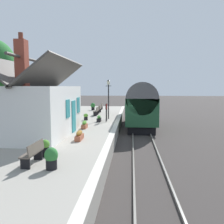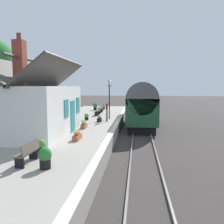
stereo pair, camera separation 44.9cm
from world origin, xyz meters
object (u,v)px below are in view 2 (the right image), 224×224
train (141,105)px  bench_platform_end (28,152)px  bench_mid_platform (98,111)px  planter_bench_left (84,125)px  planter_under_sign (45,157)px  planter_bench_right (95,106)px  lamp_post_platform (109,92)px  station_building (38,108)px  bench_by_lamp (103,106)px  planter_corner_building (41,147)px  planter_edge_far (87,117)px  planter_by_door (99,119)px  station_sign_board (107,108)px  planter_edge_near (77,135)px  bench_near_building (101,109)px

train → bench_platform_end: bearing=162.0°
bench_mid_platform → planter_bench_left: bearing=-178.0°
bench_mid_platform → planter_under_sign: bench_mid_platform is taller
train → planter_under_sign: bearing=165.7°
planter_bench_right → lamp_post_platform: size_ratio=0.25×
station_building → planter_under_sign: 6.81m
bench_by_lamp → planter_corner_building: size_ratio=1.84×
station_building → bench_mid_platform: 10.43m
planter_edge_far → planter_bench_right: size_ratio=0.65×
planter_edge_far → lamp_post_platform: lamp_post_platform is taller
planter_by_door → planter_bench_left: (-3.23, 0.62, -0.00)m
planter_by_door → train: bearing=-49.7°
planter_edge_far → station_sign_board: size_ratio=0.39×
station_building → planter_bench_right: (15.47, -0.89, -1.15)m
station_building → planter_bench_left: (2.46, -2.40, -1.40)m
planter_corner_building → planter_bench_left: bearing=-2.6°
planter_corner_building → planter_edge_near: planter_corner_building is taller
station_building → planter_corner_building: bearing=-155.3°
station_building → lamp_post_platform: bearing=-26.0°
bench_mid_platform → bench_platform_end: 15.71m
planter_by_door → station_sign_board: (0.07, -0.64, 0.92)m
bench_mid_platform → planter_bench_right: (5.33, 1.25, 0.04)m
planter_under_sign → planter_edge_near: 4.80m
train → planter_by_door: 4.87m
bench_mid_platform → planter_corner_building: size_ratio=1.83×
planter_edge_near → lamp_post_platform: lamp_post_platform is taller
train → lamp_post_platform: size_ratio=2.43×
bench_near_building → bench_platform_end: same height
station_building → planter_edge_far: 6.87m
bench_near_building → bench_platform_end: 18.05m
bench_platform_end → station_building: bearing=19.7°
station_building → train: bearing=-37.2°
bench_by_lamp → station_building: bearing=173.4°
planter_corner_building → station_sign_board: bearing=-8.7°
train → planter_edge_near: (-10.02, 3.80, -1.03)m
bench_platform_end → planter_corner_building: bench_platform_end is taller
station_building → station_sign_board: size_ratio=4.62×
planter_corner_building → station_sign_board: (10.29, -1.58, 0.79)m
lamp_post_platform → station_sign_board: lamp_post_platform is taller
train → planter_corner_building: size_ratio=11.61×
planter_by_door → planter_edge_far: planter_edge_far is taller
planter_by_door → planter_bench_left: 3.29m
planter_corner_building → planter_under_sign: bearing=-152.2°
planter_edge_far → station_sign_board: station_sign_board is taller
station_building → planter_edge_far: station_building is taller
station_building → planter_bench_right: size_ratio=7.79×
bench_by_lamp → train: bearing=-146.9°
planter_edge_far → planter_edge_near: planter_edge_far is taller
bench_mid_platform → planter_edge_far: (-3.62, 0.43, -0.15)m
bench_by_lamp → planter_edge_near: 17.39m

